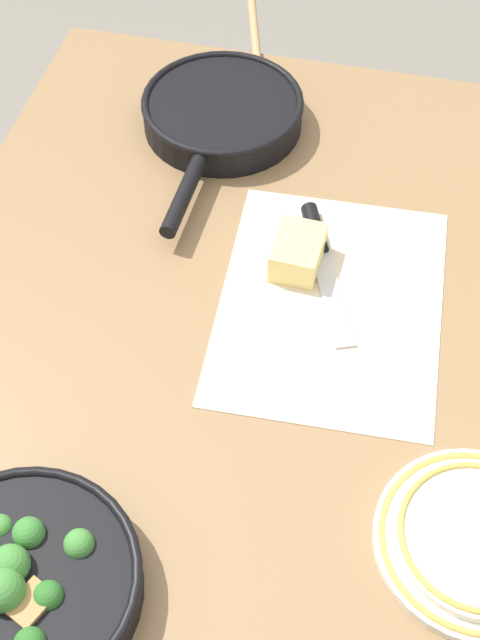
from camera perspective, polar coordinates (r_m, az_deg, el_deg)
The scene contains 9 objects.
ground_plane at distance 1.84m, azimuth 0.00°, elevation -15.04°, with size 14.00×14.00×0.00m, color slate.
dining_table_red at distance 1.25m, azimuth 0.00°, elevation -2.95°, with size 1.20×0.90×0.76m.
skillet_broccoli at distance 1.00m, azimuth -13.98°, elevation -16.26°, with size 0.39×0.26×0.07m.
skillet_eggs at distance 1.45m, azimuth -1.16°, elevation 13.10°, with size 0.41×0.26×0.05m.
wooden_spoon at distance 1.57m, azimuth 1.17°, elevation 15.66°, with size 0.38×0.13×0.02m.
parchment_sheet at distance 1.21m, azimuth 5.82°, elevation 1.07°, with size 0.40×0.31×0.00m.
grater_knife at distance 1.26m, azimuth 5.20°, elevation 4.28°, with size 0.24×0.12×0.02m.
cheese_block at distance 1.24m, azimuth 3.73°, elevation 4.31°, with size 0.09×0.07×0.05m.
dinner_plate_stack at distance 1.04m, azimuth 14.95°, elevation -13.40°, with size 0.23×0.23×0.03m.
Camera 1 is at (0.70, 0.16, 1.69)m, focal length 50.00 mm.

